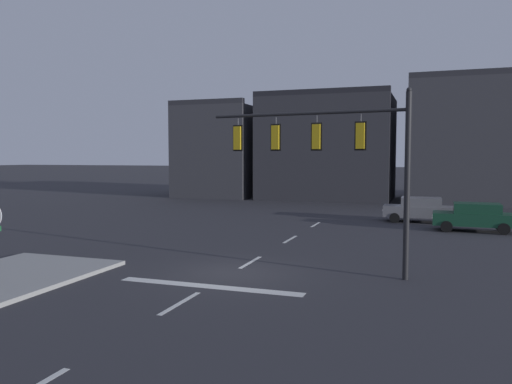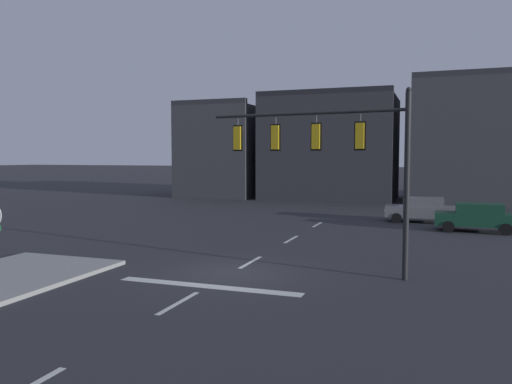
{
  "view_description": "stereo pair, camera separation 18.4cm",
  "coord_description": "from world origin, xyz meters",
  "views": [
    {
      "loc": [
        6.79,
        -16.83,
        4.22
      ],
      "look_at": [
        0.18,
        2.14,
        2.82
      ],
      "focal_mm": 35.5,
      "sensor_mm": 36.0,
      "label": 1
    },
    {
      "loc": [
        6.97,
        -16.77,
        4.22
      ],
      "look_at": [
        0.18,
        2.14,
        2.82
      ],
      "focal_mm": 35.5,
      "sensor_mm": 36.0,
      "label": 2
    }
  ],
  "objects": [
    {
      "name": "signal_mast_near_side",
      "position": [
        3.39,
        1.36,
        4.51
      ],
      "size": [
        7.5,
        1.01,
        6.56
      ],
      "color": "black",
      "rests_on": "ground"
    },
    {
      "name": "car_lot_middle",
      "position": [
        9.14,
        14.1,
        0.86
      ],
      "size": [
        4.47,
        1.95,
        1.61
      ],
      "color": "#143D28",
      "rests_on": "ground"
    },
    {
      "name": "building_row",
      "position": [
        8.93,
        34.72,
        4.6
      ],
      "size": [
        55.37,
        13.26,
        11.49
      ],
      "color": "#38383D",
      "rests_on": "ground"
    },
    {
      "name": "car_lot_nearside",
      "position": [
        6.07,
        17.36,
        0.86
      ],
      "size": [
        4.5,
        2.02,
        1.61
      ],
      "color": "slate",
      "rests_on": "ground"
    },
    {
      "name": "stop_bar_paint",
      "position": [
        0.0,
        -2.0,
        0.0
      ],
      "size": [
        6.4,
        0.5,
        0.01
      ],
      "primitive_type": "cube",
      "color": "silver",
      "rests_on": "ground"
    },
    {
      "name": "lane_centreline",
      "position": [
        0.0,
        2.0,
        0.0
      ],
      "size": [
        0.16,
        26.4,
        0.01
      ],
      "color": "silver",
      "rests_on": "ground"
    },
    {
      "name": "ground_plane",
      "position": [
        0.0,
        0.0,
        0.0
      ],
      "size": [
        400.0,
        400.0,
        0.0
      ],
      "primitive_type": "plane",
      "color": "#2B2B30"
    }
  ]
}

